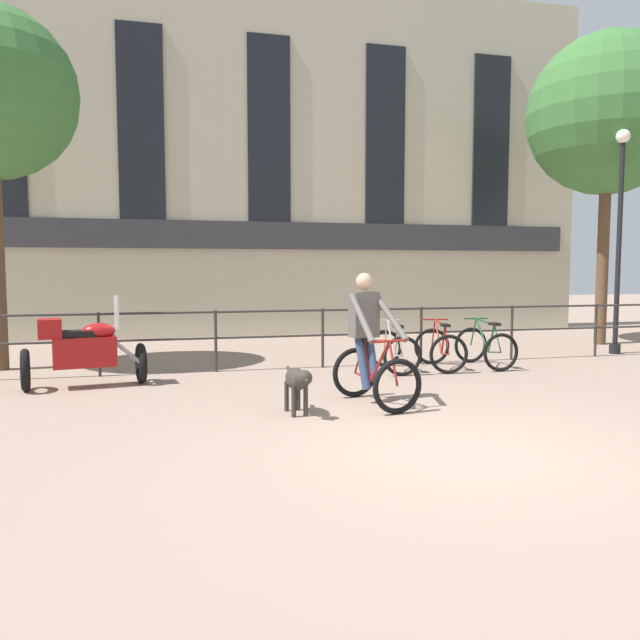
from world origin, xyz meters
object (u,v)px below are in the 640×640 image
(dog, at_px, (297,381))
(street_lamp, at_px, (619,230))
(parked_bicycle_near_lamp, at_px, (393,350))
(parked_bicycle_mid_left, at_px, (440,349))
(cyclist_with_bike, at_px, (370,345))
(parked_motorcycle, at_px, (84,350))
(parked_bicycle_mid_right, at_px, (485,347))

(dog, xyz_separation_m, street_lamp, (7.49, 3.65, 2.13))
(dog, bearing_deg, parked_bicycle_near_lamp, 46.83)
(parked_bicycle_mid_left, bearing_deg, cyclist_with_bike, 57.10)
(parked_motorcycle, bearing_deg, cyclist_with_bike, -128.08)
(street_lamp, bearing_deg, parked_bicycle_mid_left, -168.16)
(dog, relative_size, street_lamp, 0.20)
(cyclist_with_bike, height_order, parked_bicycle_mid_right, cyclist_with_bike)
(parked_motorcycle, height_order, street_lamp, street_lamp)
(cyclist_with_bike, relative_size, parked_bicycle_mid_right, 1.52)
(dog, bearing_deg, cyclist_with_bike, 18.18)
(street_lamp, bearing_deg, parked_bicycle_near_lamp, -170.10)
(parked_bicycle_mid_right, bearing_deg, street_lamp, -165.85)
(cyclist_with_bike, bearing_deg, parked_bicycle_mid_right, 27.86)
(parked_bicycle_mid_left, bearing_deg, parked_motorcycle, 11.68)
(parked_bicycle_near_lamp, bearing_deg, cyclist_with_bike, 66.24)
(parked_motorcycle, bearing_deg, parked_bicycle_near_lamp, -96.37)
(dog, height_order, street_lamp, street_lamp)
(parked_bicycle_mid_right, distance_m, street_lamp, 4.20)
(cyclist_with_bike, distance_m, dog, 1.19)
(cyclist_with_bike, bearing_deg, parked_bicycle_near_lamp, 52.31)
(parked_bicycle_near_lamp, xyz_separation_m, parked_bicycle_mid_right, (1.75, -0.00, -0.00))
(parked_motorcycle, relative_size, parked_bicycle_mid_left, 1.50)
(parked_bicycle_near_lamp, distance_m, parked_bicycle_mid_right, 1.75)
(parked_bicycle_mid_left, height_order, parked_bicycle_mid_right, same)
(cyclist_with_bike, relative_size, parked_bicycle_mid_left, 1.42)
(parked_bicycle_near_lamp, bearing_deg, parked_bicycle_mid_left, -176.19)
(cyclist_with_bike, height_order, parked_bicycle_mid_left, cyclist_with_bike)
(cyclist_with_bike, xyz_separation_m, street_lamp, (6.43, 3.23, 1.78))
(parked_motorcycle, distance_m, parked_bicycle_near_lamp, 4.97)
(cyclist_with_bike, xyz_separation_m, parked_motorcycle, (-3.75, 2.05, -0.20))
(street_lamp, bearing_deg, parked_motorcycle, -173.42)
(parked_bicycle_mid_left, distance_m, parked_bicycle_mid_right, 0.88)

